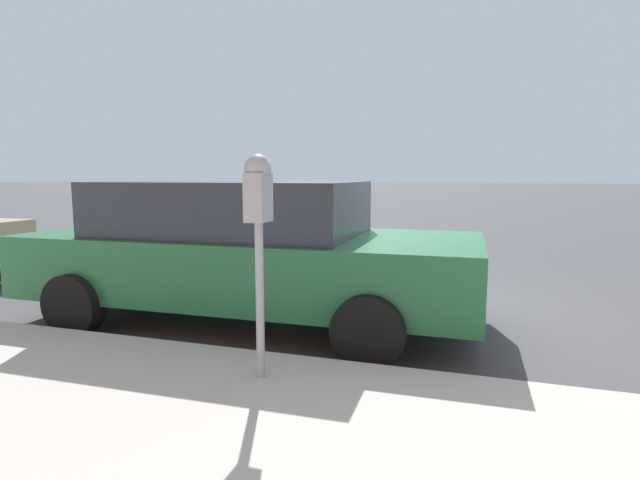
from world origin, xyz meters
name	(u,v)px	position (x,y,z in m)	size (l,w,h in m)	color
ground_plane	(413,312)	(0.00, 0.00, 0.00)	(220.00, 220.00, 0.00)	#424244
parking_meter	(258,209)	(-2.69, 0.77, 1.40)	(0.21, 0.19, 1.60)	gray
car_green	(246,249)	(-0.91, 1.75, 0.82)	(2.22, 4.95, 1.56)	#1E5B33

